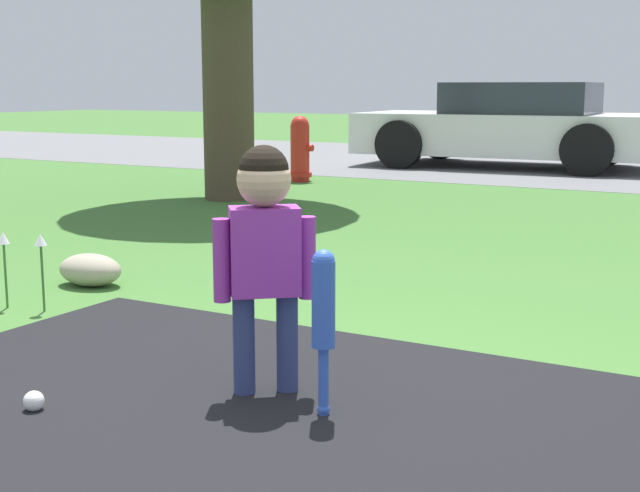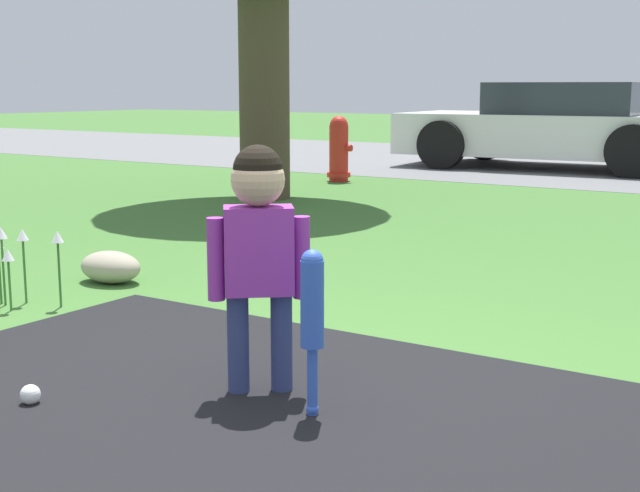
% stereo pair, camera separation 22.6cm
% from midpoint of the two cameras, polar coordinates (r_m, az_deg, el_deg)
% --- Properties ---
extents(ground_plane, '(60.00, 60.00, 0.00)m').
position_cam_midpoint_polar(ground_plane, '(3.09, 0.22, -10.86)').
color(ground_plane, '#3D6B2D').
extents(child, '(0.30, 0.26, 0.91)m').
position_cam_midpoint_polar(child, '(3.19, -1.93, 0.77)').
color(child, navy).
rests_on(child, ground).
extents(baseball_bat, '(0.08, 0.08, 0.58)m').
position_cam_midpoint_polar(baseball_bat, '(2.99, 1.67, -4.11)').
color(baseball_bat, blue).
rests_on(baseball_bat, ground).
extents(sports_ball, '(0.07, 0.07, 0.07)m').
position_cam_midpoint_polar(sports_ball, '(3.31, -16.19, -9.14)').
color(sports_ball, white).
rests_on(sports_ball, ground).
extents(fire_hydrant, '(0.31, 0.28, 0.77)m').
position_cam_midpoint_polar(fire_hydrant, '(10.57, 1.83, 6.20)').
color(fire_hydrant, red).
rests_on(fire_hydrant, ground).
extents(parked_car, '(4.14, 2.23, 1.17)m').
position_cam_midpoint_polar(parked_car, '(12.75, 15.31, 7.37)').
color(parked_car, silver).
rests_on(parked_car, ground).
extents(flower_bed, '(0.68, 0.36, 0.42)m').
position_cam_midpoint_polar(flower_bed, '(4.78, -18.47, -0.00)').
color(flower_bed, '#38702D').
rests_on(flower_bed, ground).
extents(edging_rock, '(0.39, 0.27, 0.18)m').
position_cam_midpoint_polar(edging_rock, '(5.21, -12.06, -1.33)').
color(edging_rock, '#9E937F').
rests_on(edging_rock, ground).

